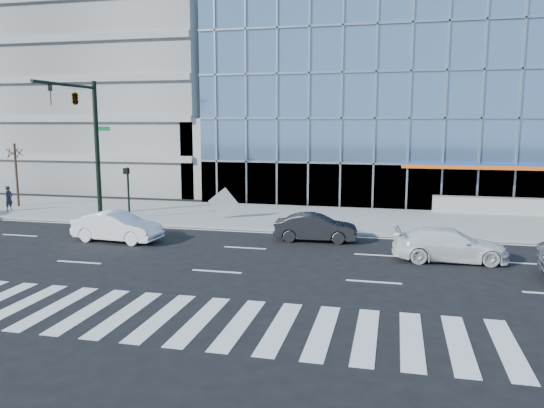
{
  "coord_description": "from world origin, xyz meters",
  "views": [
    {
      "loc": [
        6.62,
        -22.91,
        5.74
      ],
      "look_at": [
        0.57,
        3.0,
        1.62
      ],
      "focal_mm": 35.0,
      "sensor_mm": 36.0,
      "label": 1
    }
  ],
  "objects_px": {
    "ped_signal_post": "(128,185)",
    "white_suv": "(449,245)",
    "dark_sedan": "(316,228)",
    "tilted_panel": "(224,203)",
    "pedestrian": "(9,198)",
    "street_tree_near": "(15,152)",
    "traffic_signal": "(82,115)",
    "white_sedan": "(117,227)"
  },
  "relations": [
    {
      "from": "white_suv",
      "to": "pedestrian",
      "type": "distance_m",
      "value": 26.82
    },
    {
      "from": "street_tree_near",
      "to": "white_suv",
      "type": "height_order",
      "value": "street_tree_near"
    },
    {
      "from": "white_sedan",
      "to": "pedestrian",
      "type": "height_order",
      "value": "pedestrian"
    },
    {
      "from": "white_suv",
      "to": "pedestrian",
      "type": "bearing_deg",
      "value": 72.67
    },
    {
      "from": "white_sedan",
      "to": "dark_sedan",
      "type": "xyz_separation_m",
      "value": [
        9.39,
        2.26,
        -0.06
      ]
    },
    {
      "from": "street_tree_near",
      "to": "pedestrian",
      "type": "relative_size",
      "value": 2.65
    },
    {
      "from": "pedestrian",
      "to": "tilted_panel",
      "type": "distance_m",
      "value": 14.12
    },
    {
      "from": "traffic_signal",
      "to": "dark_sedan",
      "type": "bearing_deg",
      "value": -9.56
    },
    {
      "from": "white_sedan",
      "to": "dark_sedan",
      "type": "height_order",
      "value": "white_sedan"
    },
    {
      "from": "ped_signal_post",
      "to": "pedestrian",
      "type": "height_order",
      "value": "ped_signal_post"
    },
    {
      "from": "street_tree_near",
      "to": "white_suv",
      "type": "relative_size",
      "value": 0.9
    },
    {
      "from": "street_tree_near",
      "to": "pedestrian",
      "type": "xyz_separation_m",
      "value": [
        0.78,
        -1.81,
        -2.83
      ]
    },
    {
      "from": "white_sedan",
      "to": "tilted_panel",
      "type": "xyz_separation_m",
      "value": [
        3.34,
        6.36,
        0.35
      ]
    },
    {
      "from": "street_tree_near",
      "to": "dark_sedan",
      "type": "bearing_deg",
      "value": -14.15
    },
    {
      "from": "street_tree_near",
      "to": "white_sedan",
      "type": "xyz_separation_m",
      "value": [
        11.55,
        -7.54,
        -3.06
      ]
    },
    {
      "from": "white_sedan",
      "to": "pedestrian",
      "type": "relative_size",
      "value": 2.73
    },
    {
      "from": "dark_sedan",
      "to": "pedestrian",
      "type": "bearing_deg",
      "value": 77.0
    },
    {
      "from": "ped_signal_post",
      "to": "dark_sedan",
      "type": "xyz_separation_m",
      "value": [
        11.44,
        -2.72,
        -1.48
      ]
    },
    {
      "from": "white_sedan",
      "to": "street_tree_near",
      "type": "bearing_deg",
      "value": 61.8
    },
    {
      "from": "street_tree_near",
      "to": "dark_sedan",
      "type": "xyz_separation_m",
      "value": [
        20.94,
        -5.28,
        -3.12
      ]
    },
    {
      "from": "tilted_panel",
      "to": "ped_signal_post",
      "type": "bearing_deg",
      "value": -178.25
    },
    {
      "from": "dark_sedan",
      "to": "ped_signal_post",
      "type": "bearing_deg",
      "value": 73.38
    },
    {
      "from": "ped_signal_post",
      "to": "tilted_panel",
      "type": "xyz_separation_m",
      "value": [
        5.39,
        1.38,
        -1.08
      ]
    },
    {
      "from": "traffic_signal",
      "to": "ped_signal_post",
      "type": "distance_m",
      "value": 4.75
    },
    {
      "from": "ped_signal_post",
      "to": "tilted_panel",
      "type": "relative_size",
      "value": 2.31
    },
    {
      "from": "white_suv",
      "to": "pedestrian",
      "type": "height_order",
      "value": "pedestrian"
    },
    {
      "from": "pedestrian",
      "to": "tilted_panel",
      "type": "bearing_deg",
      "value": -82.66
    },
    {
      "from": "traffic_signal",
      "to": "white_suv",
      "type": "distance_m",
      "value": 21.23
    },
    {
      "from": "street_tree_near",
      "to": "white_suv",
      "type": "bearing_deg",
      "value": -16.03
    },
    {
      "from": "white_sedan",
      "to": "tilted_panel",
      "type": "distance_m",
      "value": 7.19
    },
    {
      "from": "traffic_signal",
      "to": "tilted_panel",
      "type": "xyz_separation_m",
      "value": [
        7.89,
        1.75,
        -5.1
      ]
    },
    {
      "from": "traffic_signal",
      "to": "street_tree_near",
      "type": "distance_m",
      "value": 7.96
    },
    {
      "from": "ped_signal_post",
      "to": "dark_sedan",
      "type": "distance_m",
      "value": 11.85
    },
    {
      "from": "white_suv",
      "to": "white_sedan",
      "type": "distance_m",
      "value": 15.39
    },
    {
      "from": "traffic_signal",
      "to": "dark_sedan",
      "type": "distance_m",
      "value": 15.16
    },
    {
      "from": "dark_sedan",
      "to": "tilted_panel",
      "type": "distance_m",
      "value": 7.31
    },
    {
      "from": "ped_signal_post",
      "to": "pedestrian",
      "type": "relative_size",
      "value": 1.88
    },
    {
      "from": "ped_signal_post",
      "to": "white_suv",
      "type": "bearing_deg",
      "value": -16.55
    },
    {
      "from": "traffic_signal",
      "to": "white_sedan",
      "type": "relative_size",
      "value": 1.84
    },
    {
      "from": "traffic_signal",
      "to": "pedestrian",
      "type": "xyz_separation_m",
      "value": [
        -6.22,
        1.12,
        -5.22
      ]
    },
    {
      "from": "ped_signal_post",
      "to": "pedestrian",
      "type": "xyz_separation_m",
      "value": [
        -8.72,
        0.75,
        -1.19
      ]
    },
    {
      "from": "traffic_signal",
      "to": "pedestrian",
      "type": "bearing_deg",
      "value": 169.77
    }
  ]
}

